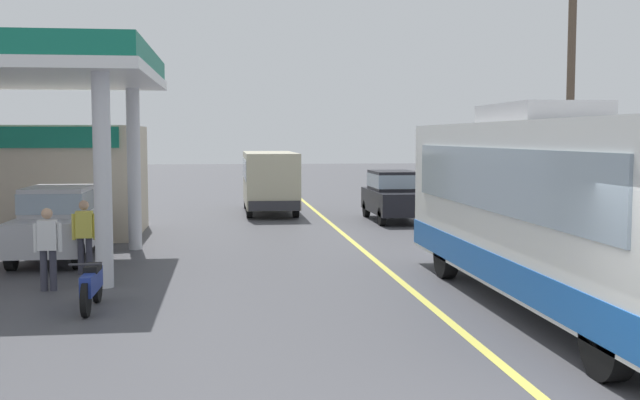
{
  "coord_description": "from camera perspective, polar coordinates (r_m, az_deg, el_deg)",
  "views": [
    {
      "loc": [
        -3.66,
        -7.83,
        3.06
      ],
      "look_at": [
        -1.5,
        10.0,
        1.6
      ],
      "focal_mm": 43.6,
      "sensor_mm": 36.0,
      "label": 1
    }
  ],
  "objects": [
    {
      "name": "pedestrian_by_shop",
      "position": [
        18.06,
        -16.9,
        -2.32
      ],
      "size": [
        0.55,
        0.22,
        1.66
      ],
      "color": "#33333F",
      "rests_on": "ground"
    },
    {
      "name": "minibus_opposing_lane",
      "position": [
        31.42,
        -3.72,
        1.74
      ],
      "size": [
        2.04,
        6.13,
        2.44
      ],
      "color": "#BFB799",
      "rests_on": "ground"
    },
    {
      "name": "ground",
      "position": [
        28.24,
        0.58,
        -1.57
      ],
      "size": [
        120.0,
        120.0,
        0.0
      ],
      "primitive_type": "plane",
      "color": "#424247"
    },
    {
      "name": "pedestrian_near_pump",
      "position": [
        16.35,
        -19.35,
        -3.1
      ],
      "size": [
        0.55,
        0.22,
        1.66
      ],
      "color": "#33333F",
      "rests_on": "ground"
    },
    {
      "name": "gas_station_roadside",
      "position": [
        23.78,
        -22.01,
        3.27
      ],
      "size": [
        9.1,
        11.95,
        5.1
      ],
      "color": "#147259",
      "rests_on": "ground"
    },
    {
      "name": "lane_divider_stripe",
      "position": [
        23.33,
        2.18,
        -2.88
      ],
      "size": [
        0.16,
        50.0,
        0.01
      ],
      "primitive_type": "cube",
      "color": "#D8CC4C",
      "rests_on": "ground"
    },
    {
      "name": "utility_pole_roadside",
      "position": [
        24.47,
        17.91,
        7.54
      ],
      "size": [
        1.8,
        0.24,
        8.41
      ],
      "color": "brown",
      "rests_on": "ground"
    },
    {
      "name": "car_at_pump",
      "position": [
        20.48,
        -18.63,
        -1.33
      ],
      "size": [
        1.7,
        4.2,
        1.82
      ],
      "color": "#B2B2B7",
      "rests_on": "ground"
    },
    {
      "name": "car_trailing_behind_bus",
      "position": [
        28.5,
        5.42,
        0.51
      ],
      "size": [
        1.7,
        4.2,
        1.82
      ],
      "color": "black",
      "rests_on": "ground"
    },
    {
      "name": "coach_bus_main",
      "position": [
        14.28,
        17.24,
        -0.95
      ],
      "size": [
        2.6,
        11.04,
        3.69
      ],
      "color": "white",
      "rests_on": "ground"
    },
    {
      "name": "motorcycle_parked_forecourt",
      "position": [
        14.45,
        -16.41,
        -5.97
      ],
      "size": [
        0.55,
        1.8,
        0.92
      ],
      "color": "black",
      "rests_on": "ground"
    }
  ]
}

